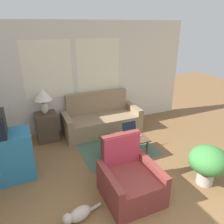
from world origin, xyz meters
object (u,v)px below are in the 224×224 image
cup_navy (121,138)px  cat_black (78,214)px  coffee_table (124,140)px  tv_remote (111,136)px  laptop (131,132)px  potted_plant (208,162)px  cup_yellow (131,139)px  armchair (129,181)px  table_lamp (43,96)px  book_red (112,141)px  couch (101,120)px

cup_navy → cat_black: cup_navy is taller
coffee_table → tv_remote: (-0.21, 0.18, 0.06)m
coffee_table → cup_navy: size_ratio=9.13×
laptop → potted_plant: size_ratio=0.45×
cup_yellow → cat_black: (-1.32, -0.98, -0.37)m
cup_yellow → potted_plant: potted_plant is taller
armchair → laptop: armchair is taller
table_lamp → book_red: (1.02, -1.39, -0.61)m
couch → armchair: couch is taller
armchair → laptop: (0.61, 1.07, 0.21)m
coffee_table → laptop: laptop is taller
table_lamp → potted_plant: (2.19, -2.64, -0.62)m
couch → cup_yellow: (0.04, -1.46, 0.19)m
coffee_table → cup_navy: (-0.09, -0.02, 0.09)m
cup_navy → potted_plant: (0.98, -1.24, -0.03)m
book_red → cat_black: bearing=-131.5°
table_lamp → cat_black: bearing=-89.4°
book_red → cat_black: size_ratio=0.37×
couch → book_red: (-0.29, -1.31, 0.16)m
laptop → potted_plant: bearing=-62.8°
table_lamp → cup_yellow: 2.12m
cup_navy → cup_yellow: cup_yellow is taller
cup_navy → cat_black: size_ratio=0.16×
cup_navy → couch: bearing=85.7°
couch → armchair: 2.32m
cat_black → couch: bearing=-133.8°
cup_navy → coffee_table: bearing=14.3°
coffee_table → tv_remote: tv_remote is taller
cup_yellow → potted_plant: size_ratio=0.14×
coffee_table → potted_plant: size_ratio=1.27×
couch → cat_black: 2.76m
laptop → cat_black: (-1.47, -1.22, -0.37)m
cup_navy → cup_yellow: 0.20m
coffee_table → cat_black: size_ratio=1.47×
book_red → tv_remote: 0.21m
coffee_table → cat_black: coffee_table is taller
table_lamp → tv_remote: bearing=-47.5°
potted_plant → laptop: bearing=117.2°
armchair → cup_navy: bearing=71.7°
armchair → potted_plant: armchair is taller
couch → laptop: bearing=-81.2°
cup_navy → cup_yellow: (0.14, -0.14, 0.01)m
potted_plant → couch: bearing=109.0°
tv_remote → cat_black: (-1.06, -1.32, -0.33)m
armchair → book_red: bearing=82.2°
coffee_table → cup_yellow: cup_yellow is taller
couch → tv_remote: bearing=-101.0°
table_lamp → cup_navy: bearing=-49.0°
couch → armchair: (-0.42, -2.28, -0.01)m
book_red → tv_remote: book_red is taller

